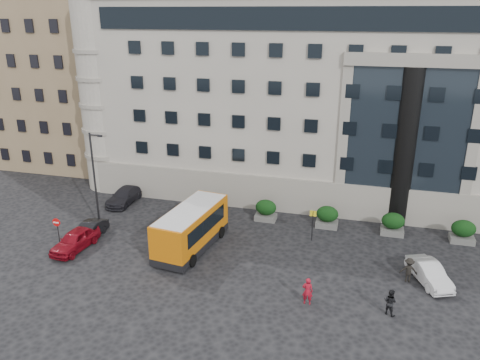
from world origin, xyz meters
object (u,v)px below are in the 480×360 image
object	(u,v)px
hedge_b	(266,210)
parked_car_c	(125,196)
no_entry_sign	(57,226)
parked_car_d	(149,168)
hedge_d	(393,224)
red_truck	(172,156)
bus_stop_sign	(313,220)
parked_car_b	(89,231)
white_taxi	(429,273)
hedge_a	(208,204)
pedestrian_a	(307,291)
hedge_c	(327,217)
street_lamp	(95,177)
pedestrian_c	(409,270)
parked_car_a	(75,240)
hedge_e	(463,231)
pedestrian_b	(390,302)
minibus	(191,227)

from	to	relation	value
hedge_b	parked_car_c	world-z (taller)	hedge_b
no_entry_sign	parked_car_d	bearing A→B (deg)	92.20
hedge_d	red_truck	world-z (taller)	red_truck
bus_stop_sign	parked_car_b	xyz separation A→B (m)	(-17.00, -4.34, -1.09)
parked_car_b	white_taxi	bearing A→B (deg)	1.49
hedge_b	parked_car_d	distance (m)	16.97
hedge_a	pedestrian_a	distance (m)	15.31
hedge_a	parked_car_b	distance (m)	10.36
hedge_c	parked_car_c	world-z (taller)	hedge_c
parked_car_c	parked_car_d	bearing A→B (deg)	99.63
street_lamp	pedestrian_c	bearing A→B (deg)	-5.29
hedge_c	bus_stop_sign	bearing A→B (deg)	-107.82
red_truck	parked_car_a	bearing A→B (deg)	-84.21
red_truck	parked_car_c	distance (m)	10.42
hedge_b	parked_car_a	xyz separation A→B (m)	(-12.70, -8.93, -0.18)
parked_car_a	hedge_a	bearing A→B (deg)	54.53
hedge_e	pedestrian_b	distance (m)	12.47
parked_car_c	pedestrian_a	world-z (taller)	pedestrian_a
hedge_e	parked_car_c	world-z (taller)	hedge_e
no_entry_sign	parked_car_b	bearing A→B (deg)	48.56
hedge_e	white_taxi	world-z (taller)	hedge_e
hedge_b	parked_car_d	world-z (taller)	hedge_b
hedge_b	parked_car_d	xyz separation A→B (m)	(-14.86, 8.20, -0.15)
red_truck	parked_car_c	world-z (taller)	red_truck
minibus	hedge_a	bearing A→B (deg)	104.88
hedge_c	pedestrian_b	world-z (taller)	hedge_c
white_taxi	parked_car_d	bearing A→B (deg)	128.24
hedge_e	parked_car_d	xyz separation A→B (m)	(-30.46, 8.20, -0.15)
hedge_e	minibus	world-z (taller)	minibus
hedge_b	parked_car_d	size ratio (longest dim) A/B	0.33
hedge_d	parked_car_c	distance (m)	23.98
minibus	parked_car_b	bearing A→B (deg)	-168.14
street_lamp	parked_car_a	size ratio (longest dim) A/B	1.81
street_lamp	parked_car_b	distance (m)	4.42
hedge_b	pedestrian_a	xyz separation A→B (m)	(5.07, -11.35, -0.04)
red_truck	pedestrian_b	bearing A→B (deg)	-38.86
parked_car_d	pedestrian_b	size ratio (longest dim) A/B	3.38
hedge_b	pedestrian_b	xyz separation A→B (m)	(9.91, -11.09, -0.10)
pedestrian_a	pedestrian_b	distance (m)	4.84
pedestrian_a	minibus	bearing A→B (deg)	-31.08
hedge_a	street_lamp	bearing A→B (deg)	-148.84
bus_stop_sign	red_truck	world-z (taller)	red_truck
hedge_b	minibus	world-z (taller)	minibus
bus_stop_sign	pedestrian_b	size ratio (longest dim) A/B	1.53
hedge_d	parked_car_d	distance (m)	26.55
hedge_e	pedestrian_c	bearing A→B (deg)	-122.03
hedge_d	minibus	distance (m)	16.08
hedge_d	pedestrian_a	distance (m)	12.54
no_entry_sign	street_lamp	bearing A→B (deg)	75.28
parked_car_a	hedge_e	bearing A→B (deg)	22.07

